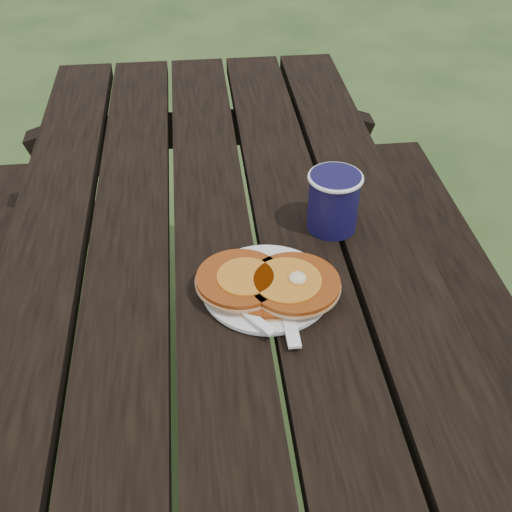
{
  "coord_description": "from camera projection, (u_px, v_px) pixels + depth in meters",
  "views": [
    {
      "loc": [
        -0.02,
        -0.83,
        1.46
      ],
      "look_at": [
        0.06,
        -0.03,
        0.8
      ],
      "focal_mm": 45.0,
      "sensor_mm": 36.0,
      "label": 1
    }
  ],
  "objects": [
    {
      "name": "coffee_cup",
      "position": [
        334.0,
        199.0,
        1.14
      ],
      "size": [
        0.1,
        0.1,
        0.11
      ],
      "rotation": [
        0.0,
        0.0,
        0.43
      ],
      "color": "#120E3A",
      "rests_on": "picnic_table"
    },
    {
      "name": "fork",
      "position": [
        249.0,
        314.0,
        0.98
      ],
      "size": [
        0.12,
        0.15,
        0.01
      ],
      "primitive_type": null,
      "rotation": [
        0.0,
        0.0,
        0.6
      ],
      "color": "white",
      "rests_on": "plate"
    },
    {
      "name": "knife",
      "position": [
        286.0,
        305.0,
        1.0
      ],
      "size": [
        0.02,
        0.18,
        0.0
      ],
      "primitive_type": "cube",
      "rotation": [
        0.0,
        0.0,
        0.01
      ],
      "color": "white",
      "rests_on": "plate"
    },
    {
      "name": "picnic_table",
      "position": [
        224.0,
        409.0,
        1.33
      ],
      "size": [
        1.36,
        1.8,
        0.75
      ],
      "color": "black",
      "rests_on": "ground"
    },
    {
      "name": "pancake_stack",
      "position": [
        269.0,
        283.0,
        1.02
      ],
      "size": [
        0.23,
        0.16,
        0.04
      ],
      "rotation": [
        0.0,
        0.0,
        0.04
      ],
      "color": "#9A4011",
      "rests_on": "plate"
    },
    {
      "name": "plate",
      "position": [
        267.0,
        288.0,
        1.04
      ],
      "size": [
        0.21,
        0.21,
        0.01
      ],
      "primitive_type": "cylinder",
      "rotation": [
        0.0,
        0.0,
        0.03
      ],
      "color": "white",
      "rests_on": "picnic_table"
    },
    {
      "name": "ground",
      "position": [
        229.0,
        502.0,
        1.56
      ],
      "size": [
        60.0,
        60.0,
        0.0
      ],
      "primitive_type": "plane",
      "color": "#26401B",
      "rests_on": "ground"
    }
  ]
}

